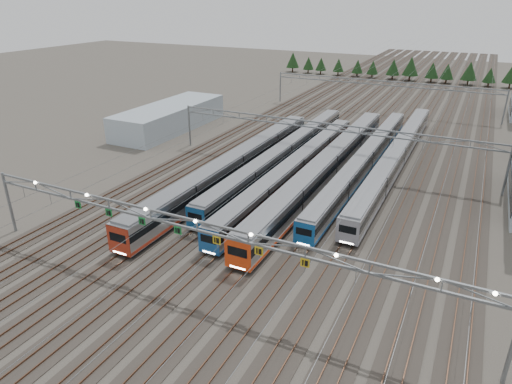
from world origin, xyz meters
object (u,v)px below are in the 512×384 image
at_px(train_c, 295,168).
at_px(gantry_far, 383,87).
at_px(train_d, 327,166).
at_px(gantry_mid, 326,132).
at_px(train_e, 365,160).
at_px(train_f, 396,156).
at_px(gantry_near, 196,228).
at_px(west_shed, 170,117).
at_px(train_a, 235,166).
at_px(train_b, 284,154).

distance_m(train_c, gantry_far, 53.31).
xyz_separation_m(train_d, gantry_mid, (-2.25, 5.43, 4.06)).
height_order(train_e, gantry_far, gantry_far).
height_order(train_c, train_f, train_f).
xyz_separation_m(gantry_mid, gantry_far, (0.00, 45.00, 0.00)).
bearing_deg(gantry_near, train_f, 75.98).
height_order(train_d, west_shed, west_shed).
height_order(train_f, gantry_near, gantry_near).
bearing_deg(west_shed, gantry_mid, -11.91).
height_order(train_a, train_f, train_a).
distance_m(train_a, gantry_far, 58.23).
bearing_deg(gantry_far, train_c, -92.43).
height_order(train_b, train_c, train_c).
relative_size(train_d, train_e, 1.05).
relative_size(gantry_near, west_shed, 1.88).
distance_m(gantry_near, west_shed, 62.05).
bearing_deg(train_c, gantry_near, -86.07).
bearing_deg(gantry_mid, gantry_near, -90.07).
distance_m(train_c, west_shed, 39.97).
bearing_deg(gantry_near, west_shed, 128.72).
relative_size(train_e, gantry_mid, 1.04).
height_order(gantry_near, gantry_mid, gantry_near).
relative_size(train_e, gantry_near, 1.04).
height_order(train_f, gantry_far, gantry_far).
bearing_deg(gantry_far, train_a, -101.17).
bearing_deg(train_a, train_f, 37.25).
bearing_deg(train_c, west_shed, 156.00).
bearing_deg(gantry_near, train_a, 111.72).
bearing_deg(train_f, train_c, -135.64).
bearing_deg(train_e, gantry_near, -99.35).
relative_size(train_b, train_f, 0.93).
xyz_separation_m(gantry_near, gantry_mid, (0.05, 40.12, -0.70)).
xyz_separation_m(train_b, train_f, (18.00, 7.25, 0.05)).
relative_size(train_f, gantry_near, 1.09).
height_order(train_e, gantry_near, gantry_near).
distance_m(train_e, train_f, 6.00).
distance_m(train_c, train_d, 5.23).
bearing_deg(train_f, train_b, -158.07).
bearing_deg(west_shed, train_e, -8.78).
height_order(train_b, train_f, train_f).
distance_m(train_d, train_f, 13.87).
relative_size(train_f, gantry_mid, 1.09).
bearing_deg(gantry_near, train_c, 93.93).
xyz_separation_m(train_c, gantry_mid, (2.25, 8.08, 4.31)).
relative_size(train_a, train_f, 0.89).
height_order(train_c, train_e, train_c).
xyz_separation_m(train_e, west_shed, (-45.51, 7.03, 0.65)).
distance_m(train_e, gantry_mid, 8.14).
xyz_separation_m(train_b, west_shed, (-32.01, 10.30, 0.58)).
bearing_deg(train_c, train_e, 45.71).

